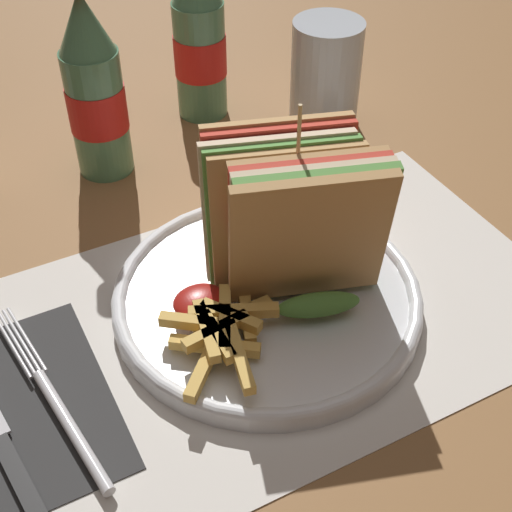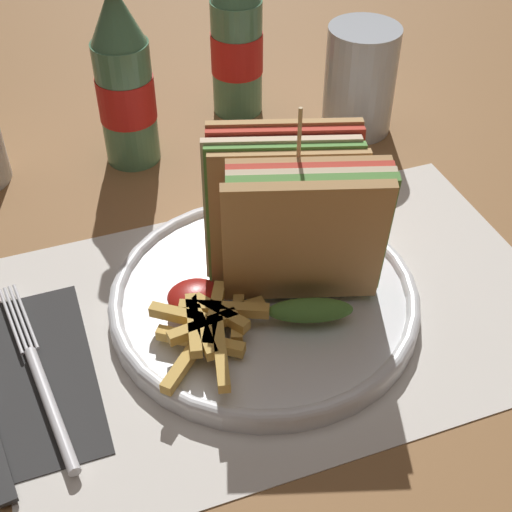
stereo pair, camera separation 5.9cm
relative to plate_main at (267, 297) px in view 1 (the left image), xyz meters
name	(u,v)px [view 1 (the left image)]	position (x,y,z in m)	size (l,w,h in m)	color
ground_plane	(276,280)	(0.02, 0.02, -0.01)	(4.00, 4.00, 0.00)	olive
placemat	(285,309)	(0.01, -0.01, -0.01)	(0.46, 0.30, 0.00)	silver
plate_main	(267,297)	(0.00, 0.00, 0.00)	(0.26, 0.26, 0.02)	white
club_sandwich	(295,218)	(0.03, 0.01, 0.07)	(0.14, 0.14, 0.16)	tan
fries_pile	(223,330)	(-0.06, -0.03, 0.02)	(0.10, 0.11, 0.02)	gold
ketchup_blob	(199,301)	(-0.06, 0.01, 0.02)	(0.04, 0.04, 0.02)	maroon
napkin	(21,409)	(-0.21, -0.01, -0.01)	(0.13, 0.18, 0.00)	#2D2D2D
fork	(60,409)	(-0.19, -0.03, 0.00)	(0.04, 0.20, 0.01)	silver
coke_bottle_near	(94,90)	(-0.05, 0.26, 0.08)	(0.06, 0.06, 0.21)	#4C7F5B
coke_bottle_far	(199,39)	(0.08, 0.32, 0.08)	(0.06, 0.06, 0.21)	#4C7F5B
glass_near	(325,81)	(0.20, 0.23, 0.04)	(0.08, 0.08, 0.12)	silver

